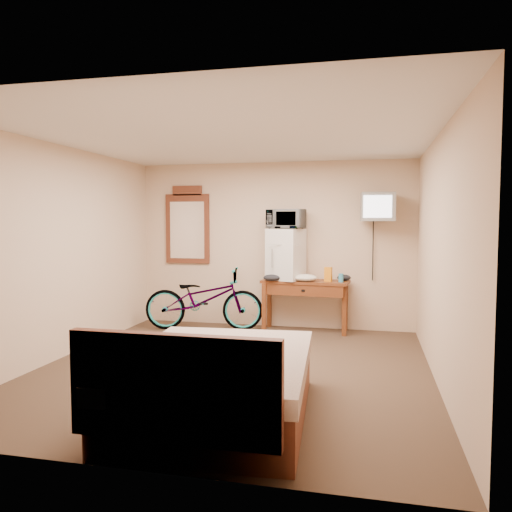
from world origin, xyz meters
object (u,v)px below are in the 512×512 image
at_px(wall_mirror, 188,226).
at_px(crt_television, 377,207).
at_px(desk, 305,289).
at_px(bicycle, 204,299).
at_px(microwave, 286,219).
at_px(bed, 215,383).
at_px(mini_fridge, 286,254).
at_px(blue_cup, 341,278).

bearing_deg(wall_mirror, crt_television, -4.92).
bearing_deg(desk, bicycle, -172.18).
distance_m(crt_television, bicycle, 2.84).
height_order(desk, microwave, microwave).
bearing_deg(crt_television, bed, -110.88).
bearing_deg(mini_fridge, bed, -90.00).
distance_m(desk, wall_mirror, 2.13).
height_order(blue_cup, crt_television, crt_television).
bearing_deg(mini_fridge, crt_television, -1.19).
bearing_deg(crt_television, bicycle, -174.88).
bearing_deg(crt_television, mini_fridge, 178.81).
relative_size(microwave, blue_cup, 4.28).
xyz_separation_m(mini_fridge, crt_television, (1.30, -0.03, 0.68)).
distance_m(crt_television, wall_mirror, 2.93).
distance_m(microwave, crt_television, 1.31).
distance_m(desk, bicycle, 1.50).
xyz_separation_m(desk, wall_mirror, (-1.90, 0.27, 0.92)).
xyz_separation_m(crt_television, bed, (-1.30, -3.40, -1.51)).
xyz_separation_m(mini_fridge, blue_cup, (0.81, -0.11, -0.31)).
bearing_deg(mini_fridge, blue_cup, -7.80).
bearing_deg(bicycle, blue_cup, -95.56).
distance_m(bicycle, bed, 3.40).
bearing_deg(mini_fridge, bicycle, -168.13).
bearing_deg(desk, blue_cup, -7.10).
height_order(desk, bicycle, bicycle).
xyz_separation_m(blue_cup, crt_television, (0.49, 0.08, 1.00)).
distance_m(blue_cup, bed, 3.45).
relative_size(blue_cup, crt_television, 0.21).
bearing_deg(blue_cup, mini_fridge, 172.20).
bearing_deg(desk, wall_mirror, 171.93).
xyz_separation_m(desk, blue_cup, (0.52, -0.06, 0.19)).
distance_m(desk, mini_fridge, 0.58).
distance_m(wall_mirror, bicycle, 1.25).
height_order(blue_cup, wall_mirror, wall_mirror).
bearing_deg(wall_mirror, microwave, -7.89).
bearing_deg(microwave, crt_television, 8.05).
bearing_deg(mini_fridge, wall_mirror, 172.10).
relative_size(desk, microwave, 2.49).
bearing_deg(bicycle, mini_fridge, -87.66).
bearing_deg(crt_television, blue_cup, -170.20).
distance_m(desk, microwave, 1.07).
height_order(desk, bed, bed).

